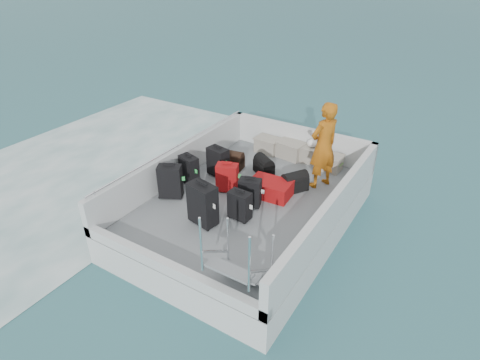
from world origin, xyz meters
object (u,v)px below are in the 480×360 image
object	(u,v)px
suitcase_5	(227,178)
crate_1	(291,150)
suitcase_3	(203,205)
suitcase_8	(271,188)
crate_2	(311,155)
suitcase_2	(218,162)
suitcase_6	(240,206)
suitcase_0	(170,182)
crate_3	(329,162)
passenger	(323,146)
crate_0	(268,146)
suitcase_7	(250,193)
suitcase_1	(189,170)

from	to	relation	value
suitcase_5	crate_1	distance (m)	2.12
suitcase_3	suitcase_8	bearing A→B (deg)	80.26
suitcase_5	crate_2	distance (m)	2.33
suitcase_3	suitcase_8	xyz separation A→B (m)	(0.58, 1.48, -0.24)
suitcase_2	suitcase_6	world-z (taller)	suitcase_2
crate_1	suitcase_8	bearing A→B (deg)	-77.08
suitcase_0	suitcase_6	size ratio (longest dim) A/B	1.24
crate_3	suitcase_2	bearing A→B (deg)	-141.52
suitcase_2	crate_3	distance (m)	2.49
suitcase_2	suitcase_5	bearing A→B (deg)	-28.82
crate_3	suitcase_0	bearing A→B (deg)	-128.74
suitcase_6	passenger	world-z (taller)	passenger
crate_1	suitcase_3	bearing A→B (deg)	-93.17
suitcase_3	crate_0	xyz separation A→B (m)	(-0.42, 3.21, -0.23)
suitcase_6	suitcase_7	distance (m)	0.46
suitcase_6	suitcase_7	size ratio (longest dim) A/B	0.96
suitcase_8	suitcase_7	bearing A→B (deg)	161.30
suitcase_1	crate_3	xyz separation A→B (m)	(2.26, 2.15, -0.14)
suitcase_0	crate_3	xyz separation A→B (m)	(2.23, 2.78, -0.18)
suitcase_8	crate_1	distance (m)	1.80
suitcase_7	crate_0	bearing A→B (deg)	92.49
suitcase_5	suitcase_8	world-z (taller)	suitcase_5
suitcase_5	crate_3	world-z (taller)	suitcase_5
suitcase_3	crate_3	bearing A→B (deg)	81.46
suitcase_1	suitcase_0	bearing A→B (deg)	-70.86
suitcase_8	crate_3	distance (m)	1.77
suitcase_0	suitcase_3	xyz separation A→B (m)	(1.07, -0.37, 0.05)
crate_0	crate_2	xyz separation A→B (m)	(1.10, 0.09, 0.00)
suitcase_0	suitcase_7	xyz separation A→B (m)	(1.50, 0.55, -0.06)
suitcase_5	suitcase_7	distance (m)	0.73
suitcase_7	suitcase_0	bearing A→B (deg)	-177.78
suitcase_3	suitcase_7	bearing A→B (deg)	76.64
suitcase_5	crate_1	world-z (taller)	suitcase_5
suitcase_1	suitcase_5	xyz separation A→B (m)	(0.84, 0.17, -0.01)
suitcase_3	suitcase_8	size ratio (longest dim) A/B	0.97
suitcase_3	suitcase_6	xyz separation A→B (m)	(0.49, 0.46, -0.12)
suitcase_5	suitcase_7	world-z (taller)	suitcase_5
suitcase_3	crate_2	size ratio (longest dim) A/B	1.37
suitcase_8	crate_0	world-z (taller)	crate_0
suitcase_6	passenger	bearing A→B (deg)	70.56
crate_1	crate_3	bearing A→B (deg)	-5.09
suitcase_2	passenger	world-z (taller)	passenger
suitcase_6	crate_1	bearing A→B (deg)	98.89
suitcase_1	crate_3	size ratio (longest dim) A/B	1.12
suitcase_3	suitcase_5	size ratio (longest dim) A/B	1.33
suitcase_3	suitcase_6	size ratio (longest dim) A/B	1.41
crate_3	suitcase_7	bearing A→B (deg)	-108.22
suitcase_3	suitcase_6	distance (m)	0.68
crate_3	suitcase_1	bearing A→B (deg)	-136.44
suitcase_5	suitcase_1	bearing A→B (deg)	170.69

